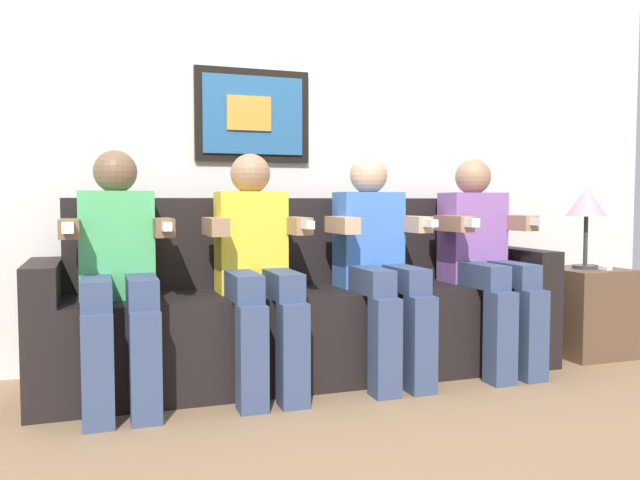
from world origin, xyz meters
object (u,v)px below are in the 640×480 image
Objects in this scene: person_rightmost at (485,254)px; table_lamp at (586,206)px; couch at (308,315)px; person_right_center at (378,258)px; person_leftmost at (118,266)px; person_left_center at (257,262)px; spare_remote_on_table at (601,267)px; side_table_right at (587,312)px.

table_lamp is at bearing 4.99° from person_rightmost.
couch is 0.46m from person_right_center.
person_leftmost is 0.61m from person_left_center.
spare_remote_on_table is (1.69, -0.17, 0.20)m from couch.
couch is 1.65m from side_table_right.
side_table_right is (1.96, 0.06, -0.36)m from person_left_center.
person_rightmost is at bearing -0.02° from person_left_center.
person_leftmost reaches higher than side_table_right.
person_rightmost is (1.23, -0.00, 0.00)m from person_left_center.
couch is 5.20× the size of side_table_right.
person_leftmost reaches higher than table_lamp.
person_left_center reaches higher than spare_remote_on_table.
person_left_center is (-0.31, -0.17, 0.29)m from couch.
person_leftmost and person_right_center have the same top height.
person_left_center is at bearing -151.12° from couch.
couch is at bearing 10.43° from person_leftmost.
couch reaches higher than spare_remote_on_table.
table_lamp is at bearing 132.61° from spare_remote_on_table.
side_table_right is at bearing 120.67° from spare_remote_on_table.
spare_remote_on_table reaches higher than side_table_right.
person_left_center reaches higher than side_table_right.
side_table_right is at bearing 4.82° from person_rightmost.
person_right_center is at bearing 0.00° from person_left_center.
person_left_center is 8.54× the size of spare_remote_on_table.
couch is 1.71m from spare_remote_on_table.
couch is 2.34× the size of person_right_center.
couch is 2.34× the size of person_leftmost.
person_right_center is at bearing 0.02° from person_leftmost.
couch is 0.98m from person_rightmost.
person_right_center is 1.38m from spare_remote_on_table.
spare_remote_on_table is (0.04, -0.06, 0.26)m from side_table_right.
person_leftmost reaches higher than spare_remote_on_table.
spare_remote_on_table is at bearing -0.01° from person_leftmost.
side_table_right is 0.61m from table_lamp.
person_leftmost is 2.59m from side_table_right.
person_rightmost reaches higher than spare_remote_on_table.
person_rightmost is (1.84, 0.00, 0.00)m from person_leftmost.
person_rightmost reaches higher than couch.
person_leftmost is at bearing -179.98° from person_right_center.
person_left_center reaches higher than couch.
person_right_center is at bearing -177.40° from side_table_right.
spare_remote_on_table is at bearing -0.02° from person_rightmost.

